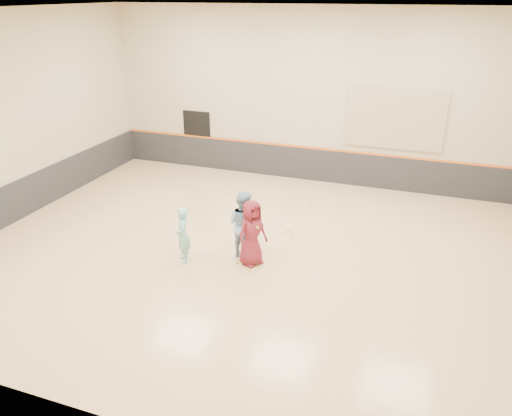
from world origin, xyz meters
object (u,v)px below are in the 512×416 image
(girl, at_px, (183,235))
(young_man, at_px, (252,233))
(instructor, at_px, (243,224))
(spare_racket, at_px, (289,232))

(girl, distance_m, young_man, 1.75)
(girl, height_order, young_man, young_man)
(instructor, height_order, young_man, instructor)
(girl, bearing_deg, instructor, 93.06)
(young_man, distance_m, spare_racket, 2.13)
(instructor, bearing_deg, girl, 49.76)
(young_man, bearing_deg, instructor, 78.50)
(young_man, bearing_deg, girl, 137.14)
(young_man, relative_size, spare_racket, 2.72)
(girl, relative_size, young_man, 0.86)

